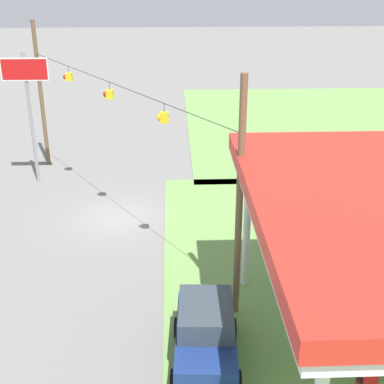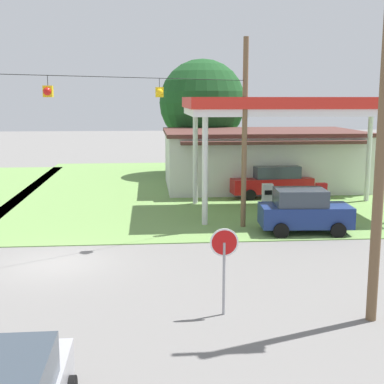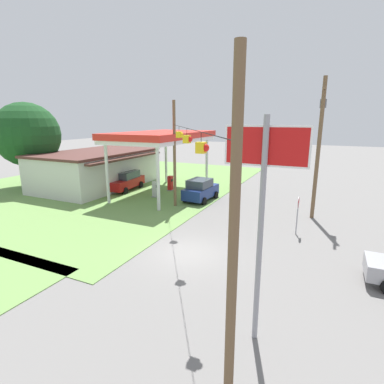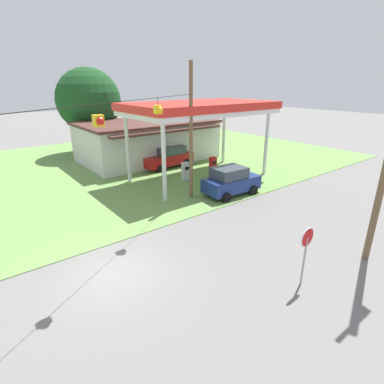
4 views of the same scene
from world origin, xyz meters
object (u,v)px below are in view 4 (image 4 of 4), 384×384
at_px(fuel_pump_near, 186,172).
at_px(car_at_pumps_rear, 168,157).
at_px(gas_station_canopy, 200,109).
at_px(stop_sign_roadside, 306,244).
at_px(tree_behind_station, 89,101).
at_px(fuel_pump_far, 213,166).
at_px(gas_station_store, 148,140).
at_px(car_at_pumps_front, 231,181).

xyz_separation_m(fuel_pump_near, car_at_pumps_rear, (1.25, 4.40, 0.26)).
xyz_separation_m(gas_station_canopy, stop_sign_roadside, (-5.68, -13.26, -3.74)).
distance_m(fuel_pump_near, stop_sign_roadside, 13.96).
bearing_deg(car_at_pumps_rear, fuel_pump_near, 68.49).
relative_size(car_at_pumps_rear, tree_behind_station, 0.57).
bearing_deg(fuel_pump_far, tree_behind_station, 108.91).
bearing_deg(fuel_pump_near, gas_station_canopy, 0.06).
bearing_deg(fuel_pump_far, gas_station_store, 100.63).
bearing_deg(gas_station_store, stop_sign_roadside, -104.58).
bearing_deg(gas_station_store, fuel_pump_near, -99.40).
distance_m(gas_station_canopy, fuel_pump_far, 5.03).
distance_m(gas_station_store, fuel_pump_far, 8.45).
xyz_separation_m(gas_station_canopy, car_at_pumps_rear, (-0.20, 4.40, -4.56)).
relative_size(gas_station_canopy, car_at_pumps_rear, 2.25).
distance_m(gas_station_store, car_at_pumps_rear, 3.94).
height_order(fuel_pump_far, car_at_pumps_rear, car_at_pumps_rear).
relative_size(car_at_pumps_front, tree_behind_station, 0.46).
height_order(gas_station_store, fuel_pump_near, gas_station_store).
height_order(gas_station_canopy, fuel_pump_far, gas_station_canopy).
xyz_separation_m(fuel_pump_far, tree_behind_station, (-4.92, 14.36, 4.92)).
relative_size(gas_station_store, fuel_pump_far, 8.41).
bearing_deg(gas_station_store, gas_station_canopy, -89.37).
bearing_deg(gas_station_store, fuel_pump_far, -79.37).
height_order(gas_station_store, tree_behind_station, tree_behind_station).
distance_m(fuel_pump_far, stop_sign_roadside, 15.10).
bearing_deg(gas_station_store, tree_behind_station, 118.81).
xyz_separation_m(fuel_pump_near, stop_sign_roadside, (-4.23, -13.26, 1.08)).
relative_size(fuel_pump_near, car_at_pumps_front, 0.37).
bearing_deg(car_at_pumps_front, stop_sign_roadside, -115.69).
height_order(gas_station_store, fuel_pump_far, gas_station_store).
bearing_deg(stop_sign_roadside, tree_behind_station, -94.58).
bearing_deg(tree_behind_station, gas_station_canopy, -76.42).
height_order(gas_station_canopy, fuel_pump_near, gas_station_canopy).
bearing_deg(fuel_pump_far, car_at_pumps_front, -117.01).
xyz_separation_m(car_at_pumps_front, car_at_pumps_rear, (0.58, 8.79, -0.02)).
xyz_separation_m(gas_station_canopy, fuel_pump_near, (-1.45, -0.00, -4.82)).
height_order(stop_sign_roadside, tree_behind_station, tree_behind_station).
height_order(fuel_pump_near, stop_sign_roadside, stop_sign_roadside).
xyz_separation_m(gas_station_store, tree_behind_station, (-3.38, 6.14, 3.70)).
height_order(car_at_pumps_rear, stop_sign_roadside, stop_sign_roadside).
distance_m(gas_station_store, fuel_pump_near, 8.42).
distance_m(gas_station_canopy, car_at_pumps_rear, 6.34).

